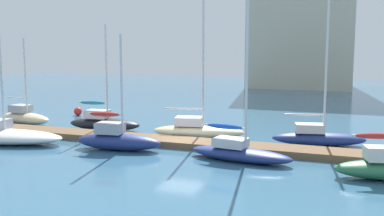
{
  "coord_description": "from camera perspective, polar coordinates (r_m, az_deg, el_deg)",
  "views": [
    {
      "loc": [
        9.61,
        -24.04,
        5.8
      ],
      "look_at": [
        0.0,
        2.0,
        2.0
      ],
      "focal_mm": 41.68,
      "sensor_mm": 36.0,
      "label": 1
    }
  ],
  "objects": [
    {
      "name": "dock_pier",
      "position": [
        26.49,
        -1.5,
        -4.43
      ],
      "size": [
        32.69,
        1.97,
        0.38
      ],
      "primitive_type": "cube",
      "color": "brown",
      "rests_on": "ground_plane"
    },
    {
      "name": "mooring_buoy_yellow",
      "position": [
        31.49,
        15.65,
        -2.46
      ],
      "size": [
        0.7,
        0.7,
        0.7
      ],
      "primitive_type": "sphere",
      "color": "yellow",
      "rests_on": "ground_plane"
    },
    {
      "name": "sailboat_4",
      "position": [
        28.71,
        0.7,
        -2.72
      ],
      "size": [
        6.21,
        3.03,
        9.47
      ],
      "rotation": [
        0.0,
        0.0,
        0.2
      ],
      "color": "beige",
      "rests_on": "ground_plane"
    },
    {
      "name": "sailboat_3",
      "position": [
        25.69,
        -9.54,
        -3.91
      ],
      "size": [
        5.16,
        2.05,
        6.51
      ],
      "rotation": [
        0.0,
        0.0,
        0.11
      ],
      "color": "navy",
      "rests_on": "ground_plane"
    },
    {
      "name": "sailboat_6",
      "position": [
        27.53,
        15.78,
        -3.5
      ],
      "size": [
        5.66,
        2.67,
        8.6
      ],
      "rotation": [
        0.0,
        0.0,
        0.22
      ],
      "color": "navy",
      "rests_on": "ground_plane"
    },
    {
      "name": "sailboat_2",
      "position": [
        31.95,
        -11.28,
        -1.74
      ],
      "size": [
        5.39,
        2.17,
        7.35
      ],
      "rotation": [
        0.0,
        0.0,
        0.09
      ],
      "color": "black",
      "rests_on": "ground_plane"
    },
    {
      "name": "ground_plane",
      "position": [
        26.53,
        -1.5,
        -4.83
      ],
      "size": [
        120.0,
        120.0,
        0.0
      ],
      "primitive_type": "plane",
      "color": "#386684"
    },
    {
      "name": "mooring_buoy_red",
      "position": [
        39.39,
        -14.39,
        -0.41
      ],
      "size": [
        0.69,
        0.69,
        0.69
      ],
      "primitive_type": "sphere",
      "color": "red",
      "rests_on": "ground_plane"
    },
    {
      "name": "sailboat_5",
      "position": [
        23.09,
        6.01,
        -5.4
      ],
      "size": [
        5.69,
        2.45,
        9.25
      ],
      "rotation": [
        0.0,
        0.0,
        -0.15
      ],
      "color": "navy",
      "rests_on": "ground_plane"
    },
    {
      "name": "sailboat_0",
      "position": [
        36.35,
        -20.62,
        -1.01
      ],
      "size": [
        5.28,
        2.67,
        6.48
      ],
      "rotation": [
        0.0,
        0.0,
        -0.21
      ],
      "color": "beige",
      "rests_on": "ground_plane"
    },
    {
      "name": "harbor_building_distant",
      "position": [
        66.51,
        13.95,
        11.67
      ],
      "size": [
        14.32,
        9.17,
        21.11
      ],
      "primitive_type": "cube",
      "color": "#BCB299",
      "rests_on": "ground_plane"
    }
  ]
}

